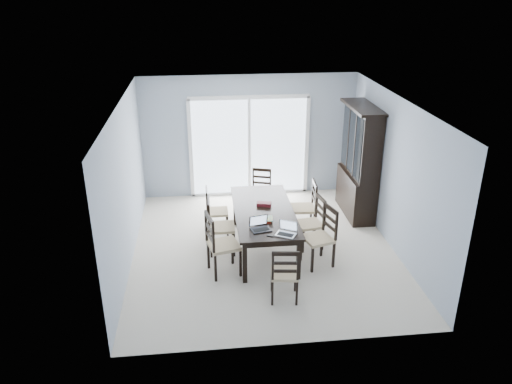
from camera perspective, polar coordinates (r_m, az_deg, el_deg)
floor at (r=8.81m, az=0.87°, el=-6.50°), size 5.00×5.00×0.00m
ceiling at (r=7.86m, az=0.99°, el=10.20°), size 5.00×5.00×0.00m
back_wall at (r=10.59m, az=-0.80°, el=6.37°), size 4.50×0.02×2.60m
wall_left at (r=8.29m, az=-14.70°, el=0.68°), size 0.02×5.00×2.60m
wall_right at (r=8.81m, az=15.62°, el=1.93°), size 0.02×5.00×2.60m
balcony at (r=11.98m, az=-1.23°, el=1.56°), size 4.50×2.00×0.10m
railing at (r=12.72m, az=-1.67°, el=5.73°), size 4.50×0.06×1.10m
dining_table at (r=8.50m, az=0.90°, el=-2.55°), size 1.00×2.20×0.75m
china_hutch at (r=9.91m, az=11.69°, el=3.27°), size 0.50×1.38×2.20m
sliding_door at (r=10.64m, az=-0.78°, el=5.24°), size 2.52×0.05×2.18m
chair_left_near at (r=7.84m, az=-4.46°, el=-5.28°), size 0.56×0.55×1.21m
chair_left_mid at (r=8.48m, az=-4.61°, el=-3.23°), size 0.44×0.43×1.14m
chair_left_far at (r=9.17m, az=-4.99°, el=-1.58°), size 0.40×0.38×1.02m
chair_right_near at (r=8.19m, az=7.73°, el=-4.32°), size 0.55×0.54×1.16m
chair_right_mid at (r=8.72m, az=6.73°, el=-2.81°), size 0.48×0.47×1.07m
chair_right_far at (r=9.23m, az=5.99°, el=-1.07°), size 0.46×0.44×1.12m
chair_end_near at (r=7.21m, az=3.32°, el=-8.82°), size 0.43×0.44×1.04m
chair_end_far at (r=9.98m, az=0.57°, el=0.67°), size 0.49×0.49×1.03m
laptop_dark at (r=7.79m, az=0.57°, el=-4.05°), size 0.34×0.27×0.21m
laptop_silver at (r=7.66m, az=3.42°, el=-4.61°), size 0.36×0.33×0.20m
book_stack at (r=8.09m, az=0.83°, el=-3.16°), size 0.32×0.25×0.05m
cell_phone at (r=7.64m, az=1.65°, el=-5.02°), size 0.11×0.08×0.01m
game_box at (r=8.61m, az=0.92°, el=-1.40°), size 0.27×0.18×0.06m
hot_tub at (r=11.64m, az=-5.43°, el=3.34°), size 1.87×1.73×0.86m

